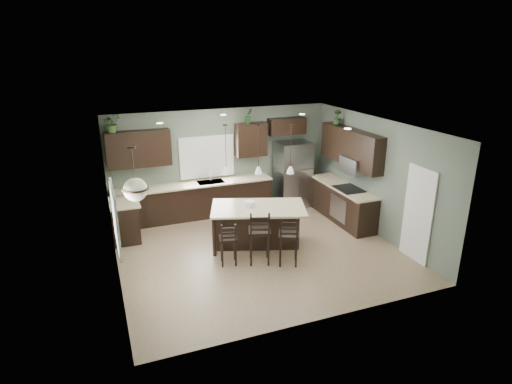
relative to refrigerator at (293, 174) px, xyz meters
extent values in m
plane|color=#9E8466|center=(-1.95, -2.31, -0.93)|extent=(6.00, 6.00, 0.00)
cube|color=white|center=(1.03, -3.86, 0.09)|extent=(0.04, 0.82, 2.04)
cube|color=white|center=(-2.35, 0.43, 0.62)|extent=(1.35, 0.02, 1.00)
cube|color=white|center=(-4.93, -3.11, 0.62)|extent=(0.02, 1.10, 1.00)
cube|color=black|center=(-4.65, -0.61, -0.48)|extent=(0.60, 0.90, 0.90)
cube|color=beige|center=(-4.63, -0.61, -0.01)|extent=(0.66, 0.96, 0.04)
cube|color=black|center=(-2.80, 0.14, -0.48)|extent=(4.20, 0.60, 0.90)
cube|color=beige|center=(-2.80, 0.12, -0.01)|extent=(4.20, 0.66, 0.04)
cube|color=gray|center=(-2.35, 0.12, 0.01)|extent=(0.70, 0.45, 0.01)
cylinder|color=silver|center=(-2.35, 0.09, 0.16)|extent=(0.02, 0.02, 0.28)
cube|color=black|center=(-4.10, 0.27, 1.02)|extent=(1.55, 0.34, 0.90)
cube|color=black|center=(-1.15, 0.27, 1.02)|extent=(0.85, 0.34, 0.90)
cube|color=black|center=(-0.10, 0.27, 1.32)|extent=(1.05, 0.34, 0.45)
cube|color=black|center=(0.75, -1.43, -0.48)|extent=(0.60, 2.35, 0.90)
cube|color=beige|center=(0.73, -1.43, -0.01)|extent=(0.66, 2.35, 0.04)
cube|color=black|center=(0.73, -1.71, 0.02)|extent=(0.58, 0.75, 0.02)
cube|color=gray|center=(0.45, -1.71, -0.48)|extent=(0.01, 0.72, 0.60)
cube|color=black|center=(0.88, -1.43, 1.02)|extent=(0.34, 2.35, 0.90)
cube|color=gray|center=(0.83, -1.71, 0.62)|extent=(0.40, 0.75, 0.40)
cube|color=gray|center=(0.00, 0.00, 0.00)|extent=(0.90, 0.74, 1.85)
cube|color=black|center=(-1.83, -2.01, -0.46)|extent=(2.37, 1.81, 0.92)
cylinder|color=white|center=(-2.02, -1.94, 0.07)|extent=(0.24, 0.24, 0.14)
cube|color=black|center=(-2.75, -2.64, -0.44)|extent=(0.43, 0.43, 0.96)
cube|color=black|center=(-2.12, -2.81, -0.33)|extent=(0.56, 0.56, 1.20)
cube|color=black|center=(-1.58, -3.09, -0.37)|extent=(0.54, 0.54, 1.10)
imported|color=#365826|center=(-4.67, 0.24, 1.70)|extent=(0.50, 0.47, 0.45)
imported|color=#285425|center=(-1.23, 0.24, 1.68)|extent=(0.25, 0.21, 0.40)
imported|color=#27481F|center=(0.85, -0.77, 1.67)|extent=(0.25, 0.25, 0.39)
plane|color=#5D6B5D|center=(-1.95, 0.44, 0.48)|extent=(6.00, 0.00, 6.00)
plane|color=#5D6B5D|center=(-1.95, -5.06, 0.48)|extent=(6.00, 0.00, 6.00)
plane|color=#5D6B5D|center=(-4.95, -2.31, 0.48)|extent=(0.00, 5.50, 5.50)
plane|color=#5D6B5D|center=(1.05, -2.31, 0.48)|extent=(0.00, 5.50, 5.50)
plane|color=white|center=(-1.95, -2.31, 1.87)|extent=(6.00, 6.00, 0.00)
camera|label=1|loc=(-5.11, -10.35, 3.47)|focal=30.00mm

